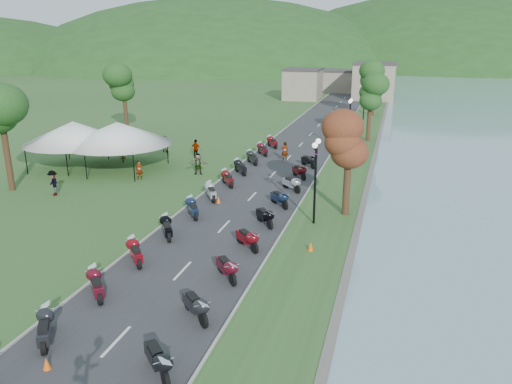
% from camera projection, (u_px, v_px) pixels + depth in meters
% --- Properties ---
extents(road, '(7.00, 120.00, 0.02)m').
position_uv_depth(road, '(301.00, 145.00, 51.41)').
color(road, '#353537').
rests_on(road, ground).
extents(hills_backdrop, '(360.00, 120.00, 76.00)m').
position_uv_depth(hills_backdrop, '(377.00, 64.00, 198.28)').
color(hills_backdrop, '#285621').
rests_on(hills_backdrop, ground).
extents(far_building, '(18.00, 16.00, 5.00)m').
position_uv_depth(far_building, '(336.00, 82.00, 92.48)').
color(far_building, gray).
rests_on(far_building, ground).
extents(moto_row_left, '(2.60, 43.89, 1.10)m').
position_uv_depth(moto_row_left, '(191.00, 208.00, 30.90)').
color(moto_row_left, '#331411').
rests_on(moto_row_left, ground).
extents(moto_row_right, '(2.60, 34.40, 1.10)m').
position_uv_depth(moto_row_right, '(258.00, 227.00, 27.90)').
color(moto_row_right, '#331411').
rests_on(moto_row_right, ground).
extents(vendor_tent_main, '(5.95, 5.95, 4.00)m').
position_uv_depth(vendor_tent_main, '(119.00, 146.00, 41.39)').
color(vendor_tent_main, white).
rests_on(vendor_tent_main, ground).
extents(vendor_tent_side, '(5.50, 5.50, 4.00)m').
position_uv_depth(vendor_tent_side, '(75.00, 145.00, 41.71)').
color(vendor_tent_side, white).
rests_on(vendor_tent_side, ground).
extents(tree_park_left, '(3.47, 3.47, 9.63)m').
position_uv_depth(tree_park_left, '(3.00, 124.00, 34.98)').
color(tree_park_left, '#2A5C21').
rests_on(tree_park_left, ground).
extents(tree_lakeside, '(2.77, 2.77, 7.69)m').
position_uv_depth(tree_lakeside, '(348.00, 155.00, 30.31)').
color(tree_lakeside, '#2A5C21').
rests_on(tree_lakeside, ground).
extents(pedestrian_a, '(0.69, 0.66, 1.53)m').
position_uv_depth(pedestrian_a, '(140.00, 179.00, 39.04)').
color(pedestrian_a, slate).
rests_on(pedestrian_a, ground).
extents(pedestrian_b, '(0.81, 0.50, 1.60)m').
position_uv_depth(pedestrian_b, '(165.00, 152.00, 48.20)').
color(pedestrian_b, slate).
rests_on(pedestrian_b, ground).
extents(pedestrian_c, '(1.22, 1.07, 1.79)m').
position_uv_depth(pedestrian_c, '(55.00, 195.00, 35.20)').
color(pedestrian_c, slate).
rests_on(pedestrian_c, ground).
extents(traffic_cone_near, '(0.28, 0.28, 0.45)m').
position_uv_depth(traffic_cone_near, '(47.00, 364.00, 16.78)').
color(traffic_cone_near, '#F2590C').
rests_on(traffic_cone_near, ground).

